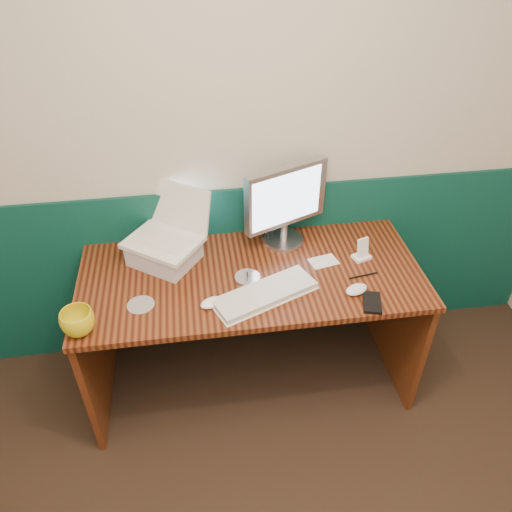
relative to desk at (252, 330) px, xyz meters
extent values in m
cube|color=beige|center=(-0.01, 0.37, 0.88)|extent=(3.50, 0.04, 2.50)
cube|color=#08362B|center=(-0.01, 0.36, 0.12)|extent=(3.48, 0.02, 1.00)
cube|color=black|center=(0.00, 0.00, 0.00)|extent=(1.60, 0.70, 0.75)
cube|color=silver|center=(-0.40, 0.16, 0.42)|extent=(0.37, 0.36, 0.10)
cube|color=silver|center=(0.04, -0.16, 0.39)|extent=(0.49, 0.32, 0.03)
ellipsoid|color=white|center=(0.44, -0.20, 0.39)|extent=(0.12, 0.10, 0.04)
ellipsoid|color=white|center=(-0.20, -0.19, 0.39)|extent=(0.12, 0.10, 0.03)
imported|color=gold|center=(-0.74, -0.26, 0.43)|extent=(0.17, 0.17, 0.11)
cylinder|color=silver|center=(-0.02, -0.04, 0.39)|extent=(0.12, 0.12, 0.02)
cylinder|color=silver|center=(-0.50, -0.14, 0.38)|extent=(0.12, 0.12, 0.00)
cylinder|color=black|center=(0.51, -0.09, 0.38)|extent=(0.14, 0.03, 0.01)
cube|color=silver|center=(0.36, 0.04, 0.38)|extent=(0.15, 0.11, 0.00)
cube|color=white|center=(0.54, 0.04, 0.38)|extent=(0.10, 0.09, 0.02)
cube|color=white|center=(0.54, 0.04, 0.44)|extent=(0.06, 0.04, 0.10)
cube|color=black|center=(0.49, -0.28, 0.38)|extent=(0.11, 0.15, 0.02)
camera|label=1|loc=(-0.24, -1.77, 1.86)|focal=35.00mm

